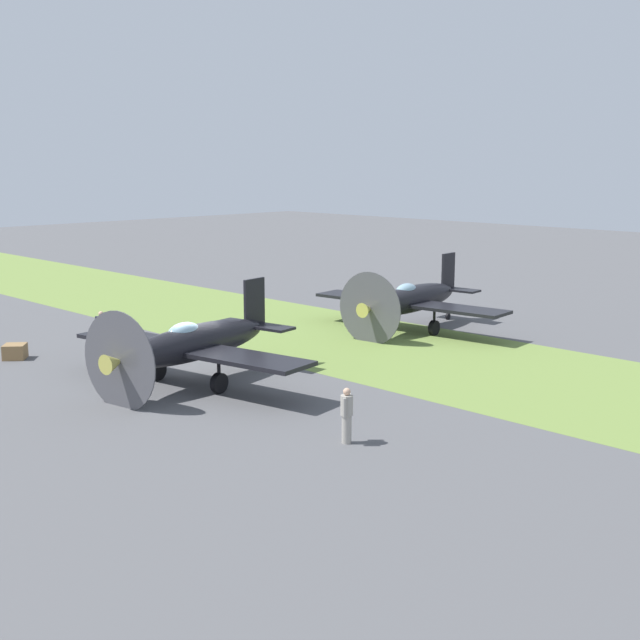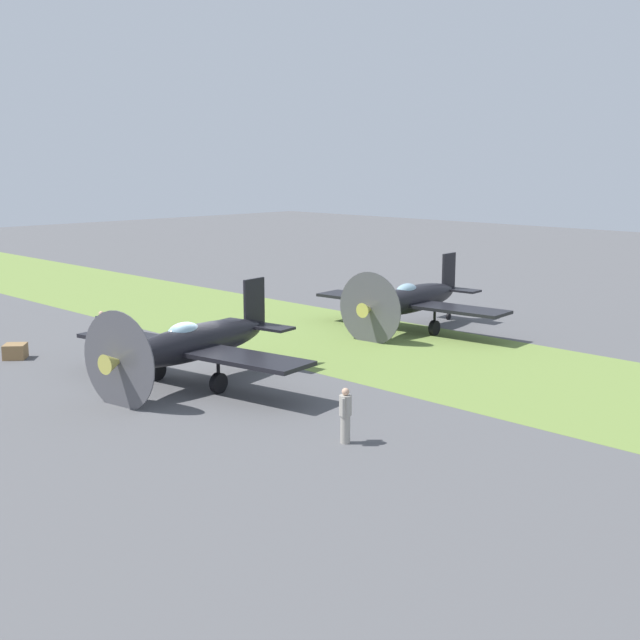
# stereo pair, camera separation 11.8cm
# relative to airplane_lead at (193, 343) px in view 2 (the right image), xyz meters

# --- Properties ---
(ground_plane) EXTENTS (160.00, 160.00, 0.00)m
(ground_plane) POSITION_rel_airplane_lead_xyz_m (0.88, -0.26, -1.61)
(ground_plane) COLOR #515154
(grass_verge) EXTENTS (120.00, 11.00, 0.01)m
(grass_verge) POSITION_rel_airplane_lead_xyz_m (0.88, -10.01, -1.61)
(grass_verge) COLOR olive
(grass_verge) RESTS_ON ground
(airplane_lead) EXTENTS (10.88, 8.66, 3.85)m
(airplane_lead) POSITION_rel_airplane_lead_xyz_m (0.00, 0.00, 0.00)
(airplane_lead) COLOR black
(airplane_lead) RESTS_ON ground
(airplane_wingman) EXTENTS (10.66, 8.45, 3.78)m
(airplane_wingman) POSITION_rel_airplane_lead_xyz_m (0.73, -14.08, -0.03)
(airplane_wingman) COLOR black
(airplane_wingman) RESTS_ON ground
(ground_crew_chief) EXTENTS (0.38, 0.57, 1.73)m
(ground_crew_chief) POSITION_rel_airplane_lead_xyz_m (-8.81, 0.86, -0.70)
(ground_crew_chief) COLOR #9E998E
(ground_crew_chief) RESTS_ON ground
(ground_crew_mechanic) EXTENTS (0.57, 0.38, 1.73)m
(ground_crew_mechanic) POSITION_rel_airplane_lead_xyz_m (8.03, -0.77, -0.70)
(ground_crew_mechanic) COLOR #2D3342
(ground_crew_mechanic) RESTS_ON ground
(supply_crate) EXTENTS (1.27, 1.27, 0.64)m
(supply_crate) POSITION_rel_airplane_lead_xyz_m (8.91, 2.98, -1.29)
(supply_crate) COLOR olive
(supply_crate) RESTS_ON ground
(runway_marker_cone) EXTENTS (0.36, 0.36, 0.44)m
(runway_marker_cone) POSITION_rel_airplane_lead_xyz_m (7.56, -5.42, -1.39)
(runway_marker_cone) COLOR orange
(runway_marker_cone) RESTS_ON ground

